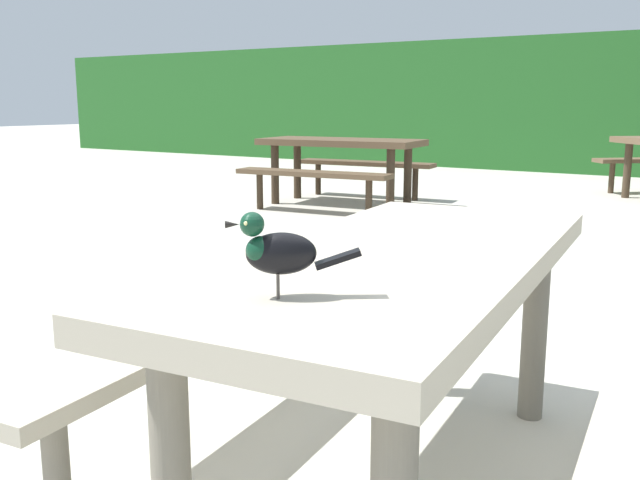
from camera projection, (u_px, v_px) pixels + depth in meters
The scene contains 4 objects.
ground_plane at pixel (409, 460), 2.32m from camera, with size 60.00×60.00×0.00m, color beige.
picnic_table_foreground at pixel (397, 312), 2.04m from camera, with size 1.85×1.87×0.74m.
bird_grackle at pixel (276, 250), 1.49m from camera, with size 0.24×0.19×0.18m.
picnic_table_mid_left at pixel (341, 156), 7.97m from camera, with size 1.88×1.86×0.74m.
Camera 1 is at (0.92, -1.95, 1.15)m, focal length 39.93 mm.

